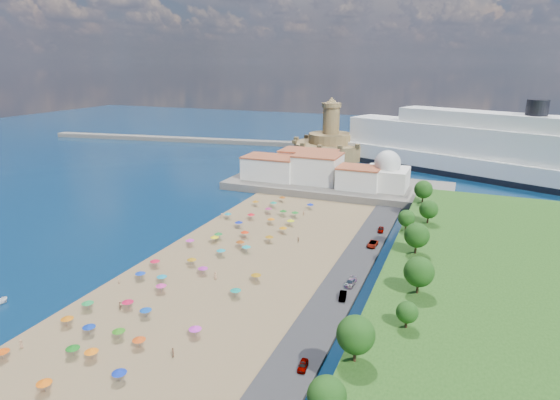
% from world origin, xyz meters
% --- Properties ---
extents(ground, '(700.00, 700.00, 0.00)m').
position_xyz_m(ground, '(0.00, 0.00, 0.00)').
color(ground, '#071938').
rests_on(ground, ground).
extents(terrace, '(90.00, 36.00, 3.00)m').
position_xyz_m(terrace, '(10.00, 73.00, 1.50)').
color(terrace, '#59544C').
rests_on(terrace, ground).
extents(jetty, '(18.00, 70.00, 2.40)m').
position_xyz_m(jetty, '(-12.00, 108.00, 1.20)').
color(jetty, '#59544C').
rests_on(jetty, ground).
extents(breakwater, '(199.03, 34.77, 2.60)m').
position_xyz_m(breakwater, '(-110.00, 153.00, 1.30)').
color(breakwater, '#59544C').
rests_on(breakwater, ground).
extents(waterfront_buildings, '(57.00, 29.00, 11.00)m').
position_xyz_m(waterfront_buildings, '(-3.05, 73.64, 7.88)').
color(waterfront_buildings, silver).
rests_on(waterfront_buildings, terrace).
extents(domed_building, '(16.00, 16.00, 15.00)m').
position_xyz_m(domed_building, '(30.00, 71.00, 8.97)').
color(domed_building, silver).
rests_on(domed_building, terrace).
extents(fortress, '(40.00, 40.00, 32.40)m').
position_xyz_m(fortress, '(-12.00, 138.00, 6.68)').
color(fortress, olive).
rests_on(fortress, ground).
extents(cruise_ship, '(160.17, 81.74, 35.55)m').
position_xyz_m(cruise_ship, '(62.88, 120.98, 10.53)').
color(cruise_ship, black).
rests_on(cruise_ship, ground).
extents(beach_parasols, '(30.82, 113.77, 2.20)m').
position_xyz_m(beach_parasols, '(-1.37, -9.74, 2.15)').
color(beach_parasols, gray).
rests_on(beach_parasols, beach).
extents(beachgoers, '(32.14, 92.44, 1.87)m').
position_xyz_m(beachgoers, '(-0.26, -11.58, 1.13)').
color(beachgoers, tan).
rests_on(beachgoers, beach).
extents(parked_cars, '(2.63, 75.49, 1.45)m').
position_xyz_m(parked_cars, '(36.00, -0.12, 1.39)').
color(parked_cars, gray).
rests_on(parked_cars, promenade).
extents(hillside_trees, '(12.46, 110.78, 7.69)m').
position_xyz_m(hillside_trees, '(47.65, -6.52, 10.35)').
color(hillside_trees, '#382314').
rests_on(hillside_trees, hillside).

